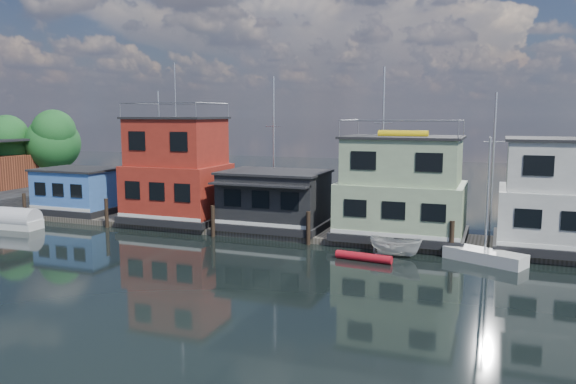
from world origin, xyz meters
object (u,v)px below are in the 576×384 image
at_px(houseboat_white, 571,198).
at_px(red_kayak, 364,257).
at_px(motorboat, 395,246).
at_px(houseboat_blue, 78,191).
at_px(day_sailer, 485,255).
at_px(houseboat_dark, 275,199).
at_px(tarp_runabout, 14,220).
at_px(houseboat_green, 401,190).
at_px(houseboat_red, 177,172).

bearing_deg(houseboat_white, red_kayak, -153.55).
xyz_separation_m(houseboat_white, motorboat, (-9.64, -3.88, -2.91)).
distance_m(houseboat_blue, day_sailer, 32.12).
height_order(motorboat, day_sailer, day_sailer).
distance_m(red_kayak, motorboat, 2.31).
xyz_separation_m(houseboat_dark, houseboat_white, (19.00, 0.02, 1.12)).
distance_m(houseboat_blue, tarp_runabout, 5.91).
distance_m(houseboat_dark, houseboat_white, 19.03).
xyz_separation_m(houseboat_white, tarp_runabout, (-37.79, -5.54, -2.91)).
height_order(houseboat_dark, houseboat_green, houseboat_green).
distance_m(houseboat_red, day_sailer, 22.95).
relative_size(houseboat_blue, houseboat_red, 0.54).
bearing_deg(houseboat_green, houseboat_white, -0.00).
height_order(houseboat_blue, red_kayak, houseboat_blue).
bearing_deg(motorboat, day_sailer, -73.46).
bearing_deg(houseboat_green, houseboat_red, -180.00).
distance_m(red_kayak, day_sailer, 6.94).
distance_m(houseboat_blue, houseboat_red, 9.69).
bearing_deg(houseboat_white, houseboat_green, 180.00).
relative_size(houseboat_red, houseboat_green, 1.41).
distance_m(houseboat_white, tarp_runabout, 38.31).
height_order(houseboat_green, motorboat, houseboat_green).
bearing_deg(tarp_runabout, houseboat_green, 8.29).
xyz_separation_m(motorboat, tarp_runabout, (-28.15, -1.66, 0.00)).
distance_m(houseboat_white, red_kayak, 12.91).
relative_size(red_kayak, tarp_runabout, 0.79).
bearing_deg(houseboat_blue, houseboat_dark, -0.06).
xyz_separation_m(red_kayak, tarp_runabout, (-26.62, 0.02, 0.38)).
relative_size(houseboat_red, motorboat, 3.64).
height_order(houseboat_green, day_sailer, houseboat_green).
bearing_deg(houseboat_dark, motorboat, -22.41).
bearing_deg(tarp_runabout, houseboat_red, 24.20).
bearing_deg(motorboat, houseboat_green, 15.79).
relative_size(houseboat_blue, houseboat_green, 0.76).
xyz_separation_m(houseboat_dark, day_sailer, (14.40, -3.33, -1.99)).
distance_m(houseboat_dark, motorboat, 10.28).
xyz_separation_m(houseboat_green, motorboat, (0.36, -3.88, -2.92)).
bearing_deg(day_sailer, houseboat_dark, -168.58).
distance_m(houseboat_dark, day_sailer, 14.91).
bearing_deg(motorboat, tarp_runabout, 103.87).
xyz_separation_m(houseboat_blue, houseboat_dark, (17.50, -0.02, 0.21)).
relative_size(houseboat_white, day_sailer, 1.17).
bearing_deg(houseboat_dark, houseboat_red, 179.86).
bearing_deg(houseboat_white, houseboat_red, -180.00).
height_order(red_kayak, tarp_runabout, tarp_runabout).
xyz_separation_m(houseboat_green, houseboat_white, (10.00, -0.00, -0.01)).
height_order(tarp_runabout, day_sailer, day_sailer).
relative_size(houseboat_dark, red_kayak, 2.20).
relative_size(houseboat_dark, tarp_runabout, 1.74).
bearing_deg(houseboat_white, houseboat_dark, -179.94).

